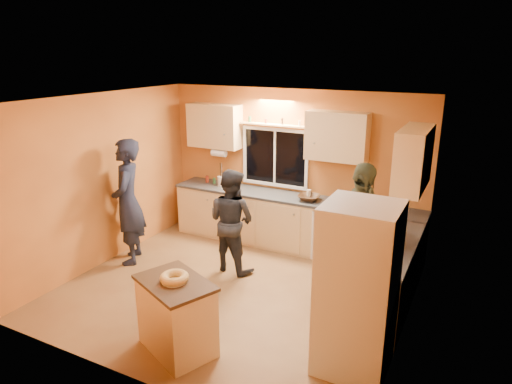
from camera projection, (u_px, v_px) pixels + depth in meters
The scene contains 14 objects.
ground at pixel (234, 290), 6.31m from camera, with size 4.50×4.50×0.00m, color brown.
room_shell at pixel (255, 172), 6.13m from camera, with size 4.54×4.04×2.61m.
back_counter at pixel (284, 221), 7.62m from camera, with size 4.23×0.62×0.90m.
right_counter at pixel (387, 276), 5.76m from camera, with size 0.62×1.84×0.90m.
refrigerator at pixel (357, 290), 4.54m from camera, with size 0.72×0.70×1.80m, color silver.
island at pixel (177, 315), 4.96m from camera, with size 1.03×0.88×0.84m.
bundt_pastry at pixel (174, 278), 4.82m from camera, with size 0.31×0.31×0.09m, color tan.
person_left at pixel (128, 202), 6.94m from camera, with size 0.71×0.46×1.94m, color black.
person_center at pixel (232, 220), 6.72m from camera, with size 0.76×0.59×1.56m, color black.
person_right at pixel (360, 229), 6.04m from camera, with size 1.07×0.44×1.82m, color #353A25.
mixing_bowl at pixel (309, 198), 7.24m from camera, with size 0.35×0.35×0.09m, color #311E10.
utensil_crock at pixel (221, 181), 8.00m from camera, with size 0.14×0.14×0.17m, color beige.
potted_plant at pixel (389, 234), 5.49m from camera, with size 0.30×0.26×0.33m, color gray.
red_box at pixel (392, 227), 6.07m from camera, with size 0.16×0.12×0.07m, color #A43019.
Camera 1 is at (2.83, -4.86, 3.18)m, focal length 32.00 mm.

